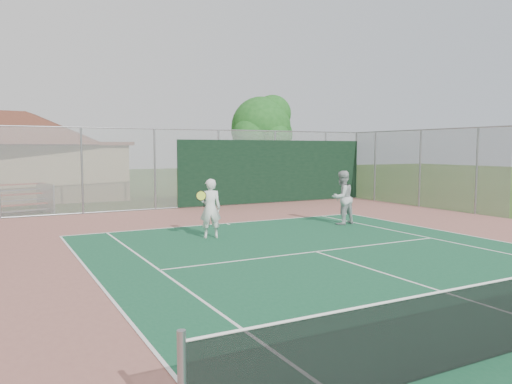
% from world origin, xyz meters
% --- Properties ---
extents(back_fence, '(20.08, 0.11, 3.53)m').
position_xyz_m(back_fence, '(2.11, 16.98, 1.67)').
color(back_fence, gray).
rests_on(back_fence, ground).
extents(side_fence_right, '(0.08, 9.00, 3.50)m').
position_xyz_m(side_fence_right, '(10.00, 12.50, 1.75)').
color(side_fence_right, gray).
rests_on(side_fence_right, ground).
extents(clubhouse, '(12.96, 9.01, 5.41)m').
position_xyz_m(clubhouse, '(-6.52, 25.37, 2.75)').
color(clubhouse, tan).
rests_on(clubhouse, ground).
extents(bleachers, '(3.57, 2.53, 1.19)m').
position_xyz_m(bleachers, '(-6.76, 18.62, 0.63)').
color(bleachers, '#AB4027').
rests_on(bleachers, ground).
extents(tree, '(4.16, 3.94, 5.80)m').
position_xyz_m(tree, '(7.05, 21.99, 3.82)').
color(tree, '#352213').
rests_on(tree, ground).
extents(player_white_front, '(0.94, 0.70, 1.75)m').
position_xyz_m(player_white_front, '(-1.60, 9.52, 0.88)').
color(player_white_front, silver).
rests_on(player_white_front, ground).
extents(player_grey_back, '(1.01, 0.85, 1.87)m').
position_xyz_m(player_grey_back, '(3.49, 9.81, 0.93)').
color(player_grey_back, '#B5B8BA').
rests_on(player_grey_back, ground).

